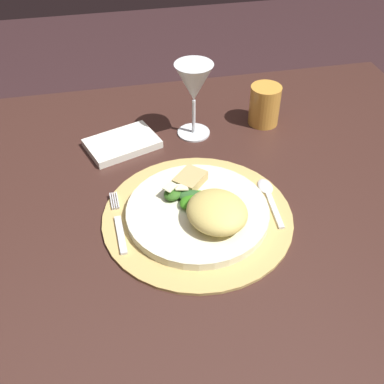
# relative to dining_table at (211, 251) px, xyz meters

# --- Properties ---
(ground_plane) EXTENTS (6.00, 6.00, 0.00)m
(ground_plane) POSITION_rel_dining_table_xyz_m (0.00, 0.00, -0.57)
(ground_plane) COLOR #331F20
(dining_table) EXTENTS (1.16, 0.94, 0.73)m
(dining_table) POSITION_rel_dining_table_xyz_m (0.00, 0.00, 0.00)
(dining_table) COLOR #3C231D
(dining_table) RESTS_ON ground
(placemat) EXTENTS (0.35, 0.35, 0.01)m
(placemat) POSITION_rel_dining_table_xyz_m (-0.04, -0.05, 0.16)
(placemat) COLOR tan
(placemat) RESTS_ON dining_table
(dinner_plate) EXTENTS (0.26, 0.26, 0.02)m
(dinner_plate) POSITION_rel_dining_table_xyz_m (-0.04, -0.05, 0.17)
(dinner_plate) COLOR #EAE7C7
(dinner_plate) RESTS_ON placemat
(pasta_serving) EXTENTS (0.13, 0.14, 0.05)m
(pasta_serving) POSITION_rel_dining_table_xyz_m (-0.02, -0.09, 0.20)
(pasta_serving) COLOR #D7BF65
(pasta_serving) RESTS_ON dinner_plate
(salad_greens) EXTENTS (0.09, 0.08, 0.03)m
(salad_greens) POSITION_rel_dining_table_xyz_m (-0.06, -0.03, 0.19)
(salad_greens) COLOR #30601D
(salad_greens) RESTS_ON dinner_plate
(bread_piece) EXTENTS (0.07, 0.07, 0.02)m
(bread_piece) POSITION_rel_dining_table_xyz_m (-0.04, 0.02, 0.19)
(bread_piece) COLOR tan
(bread_piece) RESTS_ON dinner_plate
(fork) EXTENTS (0.02, 0.16, 0.00)m
(fork) POSITION_rel_dining_table_xyz_m (-0.19, -0.05, 0.17)
(fork) COLOR silver
(fork) RESTS_ON placemat
(spoon) EXTENTS (0.03, 0.14, 0.01)m
(spoon) POSITION_rel_dining_table_xyz_m (0.10, -0.02, 0.17)
(spoon) COLOR silver
(spoon) RESTS_ON placemat
(napkin) EXTENTS (0.17, 0.14, 0.02)m
(napkin) POSITION_rel_dining_table_xyz_m (-0.16, 0.20, 0.17)
(napkin) COLOR white
(napkin) RESTS_ON dining_table
(wine_glass) EXTENTS (0.08, 0.08, 0.17)m
(wine_glass) POSITION_rel_dining_table_xyz_m (0.01, 0.22, 0.28)
(wine_glass) COLOR silver
(wine_glass) RESTS_ON dining_table
(amber_tumbler) EXTENTS (0.07, 0.07, 0.09)m
(amber_tumbler) POSITION_rel_dining_table_xyz_m (0.18, 0.23, 0.20)
(amber_tumbler) COLOR gold
(amber_tumbler) RESTS_ON dining_table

